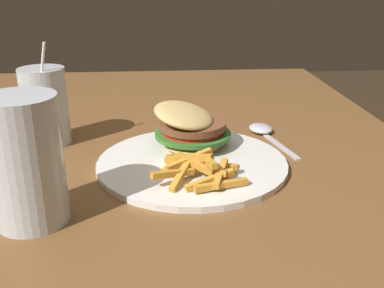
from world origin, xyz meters
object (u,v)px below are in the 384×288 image
Objects in this scene: juice_glass at (46,110)px; spoon at (262,130)px; beer_glass at (27,165)px; meal_plate_near at (191,146)px.

spoon is at bearing -87.46° from juice_glass.
juice_glass is 1.07× the size of spoon.
spoon is at bearing -50.82° from beer_glass.
beer_glass is at bearing 129.52° from meal_plate_near.
juice_glass reaches higher than meal_plate_near.
meal_plate_near is at bearing -111.52° from juice_glass.
juice_glass is at bearing 8.30° from beer_glass.
meal_plate_near is 1.88× the size of beer_glass.
meal_plate_near is at bearing 115.59° from spoon.
meal_plate_near is 0.28m from juice_glass.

